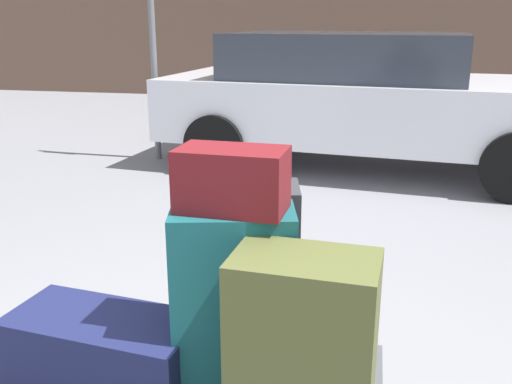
# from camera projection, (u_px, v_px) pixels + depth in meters

# --- Properties ---
(suitcase_teal_stacked_top) EXTENTS (0.41, 0.29, 0.68)m
(suitcase_teal_stacked_top) POSITION_uv_depth(u_px,v_px,m) (234.00, 313.00, 1.78)
(suitcase_teal_stacked_top) COLOR #144C51
(suitcase_teal_stacked_top) RESTS_ON luggage_cart
(duffel_bag_navy_rear_left) EXTENTS (0.66, 0.37, 0.29)m
(duffel_bag_navy_rear_left) POSITION_uv_depth(u_px,v_px,m) (106.00, 356.00, 1.90)
(duffel_bag_navy_rear_left) COLOR #191E47
(duffel_bag_navy_rear_left) RESTS_ON luggage_cart
(suitcase_charcoal_front_right) EXTENTS (0.47, 0.30, 0.66)m
(suitcase_charcoal_front_right) POSITION_uv_depth(u_px,v_px,m) (238.00, 273.00, 2.07)
(suitcase_charcoal_front_right) COLOR #2D2D33
(suitcase_charcoal_front_right) RESTS_ON luggage_cart
(suitcase_olive_front_left) EXTENTS (0.40, 0.27, 0.64)m
(suitcase_olive_front_left) POSITION_uv_depth(u_px,v_px,m) (302.00, 365.00, 1.55)
(suitcase_olive_front_left) COLOR #4C5128
(suitcase_olive_front_left) RESTS_ON luggage_cart
(duffel_bag_maroon_topmost_pile) EXTENTS (0.32, 0.19, 0.19)m
(duffel_bag_maroon_topmost_pile) POSITION_uv_depth(u_px,v_px,m) (232.00, 180.00, 1.65)
(duffel_bag_maroon_topmost_pile) COLOR maroon
(duffel_bag_maroon_topmost_pile) RESTS_ON suitcase_teal_stacked_top
(parked_car) EXTENTS (4.47, 2.29, 1.42)m
(parked_car) POSITION_uv_depth(u_px,v_px,m) (363.00, 97.00, 6.07)
(parked_car) COLOR silver
(parked_car) RESTS_ON ground_plane
(no_parking_sign) EXTENTS (0.49, 0.13, 2.59)m
(no_parking_sign) POSITION_uv_depth(u_px,v_px,m) (151.00, 15.00, 6.16)
(no_parking_sign) COLOR slate
(no_parking_sign) RESTS_ON ground_plane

